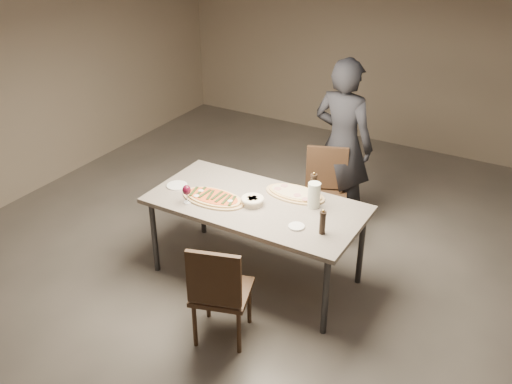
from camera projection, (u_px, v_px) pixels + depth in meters
The scene contains 14 objects.
room at pixel (256, 130), 4.43m from camera, with size 7.00×7.00×7.00m.
dining_table at pixel (256, 208), 4.77m from camera, with size 1.80×0.90×0.75m.
zucchini_pizza at pixel (213, 198), 4.78m from camera, with size 0.58×0.32×0.05m.
ham_pizza at pixel (295, 193), 4.85m from camera, with size 0.54×0.30×0.04m.
bread_basket at pixel (253, 200), 4.69m from camera, with size 0.19×0.19×0.07m.
oil_dish at pixel (296, 226), 4.40m from camera, with size 0.13×0.13×0.01m.
pepper_mill_left at pixel (313, 185), 4.79m from camera, with size 0.06×0.06×0.23m.
pepper_mill_right at pixel (323, 222), 4.28m from camera, with size 0.05×0.05×0.21m.
carafe at pixel (314, 195), 4.63m from camera, with size 0.10×0.10×0.22m.
wine_glass at pixel (187, 191), 4.69m from camera, with size 0.07×0.07×0.16m.
side_plate at pixel (177, 186), 5.00m from camera, with size 0.18×0.18×0.01m.
chair_near at pixel (219, 289), 4.14m from camera, with size 0.52×0.52×0.88m.
chair_far at pixel (325, 188), 5.51m from camera, with size 0.54×0.54×0.88m.
diner at pixel (343, 144), 5.54m from camera, with size 0.63×0.41×1.72m, color black.
Camera 1 is at (2.07, -3.58, 3.08)m, focal length 40.00 mm.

